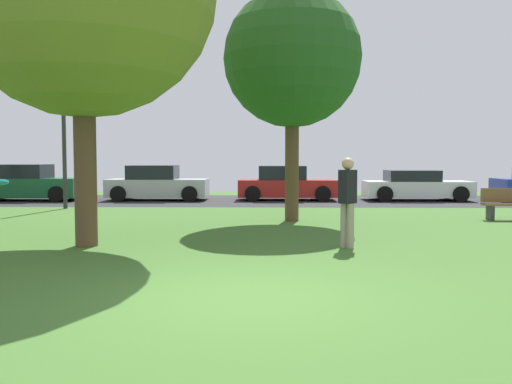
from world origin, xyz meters
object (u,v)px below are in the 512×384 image
parked_car_green (26,184)px  parked_car_silver (157,184)px  maple_tree_far (292,59)px  person_catcher (347,198)px  street_lamp_post (64,144)px  parked_car_white (416,186)px  park_bench (511,204)px  parked_car_red (286,185)px

parked_car_green → parked_car_silver: (5.38, 0.26, -0.02)m
maple_tree_far → person_catcher: (0.90, -4.68, -3.51)m
person_catcher → street_lamp_post: 12.04m
parked_car_white → parked_car_silver: bearing=-179.3°
parked_car_white → park_bench: (0.79, -7.28, -0.12)m
person_catcher → parked_car_silver: person_catcher is taller
parked_car_silver → parked_car_white: 10.77m
parked_car_green → parked_car_silver: parked_car_green is taller
parked_car_green → park_bench: (16.94, -6.88, -0.22)m
parked_car_white → park_bench: bearing=-83.8°
parked_car_white → street_lamp_post: (-13.20, -4.03, 1.66)m
street_lamp_post → parked_car_silver: bearing=58.0°
parked_car_silver → park_bench: size_ratio=2.57×
person_catcher → park_bench: person_catcher is taller
parked_car_green → street_lamp_post: size_ratio=0.98×
parked_car_silver → parked_car_white: parked_car_silver is taller
parked_car_red → parked_car_green: bearing=-177.5°
maple_tree_far → parked_car_white: size_ratio=1.49×
person_catcher → parked_car_white: person_catcher is taller
maple_tree_far → parked_car_white: bearing=54.4°
parked_car_red → street_lamp_post: 8.96m
parked_car_red → parked_car_white: size_ratio=0.94×
maple_tree_far → parked_car_white: (5.46, 7.64, -3.91)m
parked_car_red → park_bench: 9.60m
parked_car_silver → parked_car_white: bearing=0.7°
parked_car_green → park_bench: 18.28m
maple_tree_far → parked_car_green: size_ratio=1.46×
maple_tree_far → parked_car_silver: maple_tree_far is taller
parked_car_green → park_bench: parked_car_green is taller
street_lamp_post → parked_car_red: bearing=27.6°
maple_tree_far → parked_car_red: (0.07, 7.70, -3.85)m
maple_tree_far → parked_car_red: bearing=89.5°
parked_car_red → parked_car_white: parked_car_red is taller
parked_car_red → parked_car_silver: bearing=-177.9°
parked_car_silver → street_lamp_post: size_ratio=0.91×
parked_car_green → maple_tree_far: bearing=-34.1°
person_catcher → street_lamp_post: size_ratio=0.39×
parked_car_red → street_lamp_post: (-7.81, -4.09, 1.60)m
parked_car_green → parked_car_white: 16.16m
parked_car_white → street_lamp_post: street_lamp_post is taller
parked_car_green → parked_car_white: size_ratio=1.03×
parked_car_green → parked_car_silver: size_ratio=1.08×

